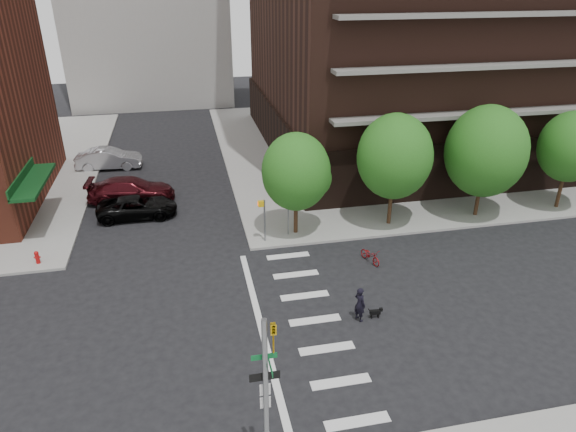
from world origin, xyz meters
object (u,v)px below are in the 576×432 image
(fire_hydrant, at_px, (37,257))
(parked_car_silver, at_px, (109,159))
(parked_car_maroon, at_px, (131,190))
(dog_walker, at_px, (360,304))
(parked_car_black, at_px, (137,207))
(scooter, at_px, (370,255))
(traffic_signal, at_px, (267,414))

(fire_hydrant, xyz_separation_m, parked_car_silver, (2.30, 14.97, 0.29))
(parked_car_maroon, height_order, dog_walker, dog_walker)
(parked_car_black, height_order, parked_car_silver, parked_car_silver)
(parked_car_maroon, xyz_separation_m, scooter, (13.30, -11.22, -0.43))
(fire_hydrant, height_order, parked_car_silver, parked_car_silver)
(parked_car_maroon, bearing_deg, dog_walker, -140.65)
(traffic_signal, relative_size, parked_car_black, 1.19)
(scooter, xyz_separation_m, dog_walker, (-2.29, -4.78, 0.44))
(parked_car_maroon, height_order, scooter, parked_car_maroon)
(parked_car_silver, bearing_deg, traffic_signal, -162.51)
(fire_hydrant, relative_size, parked_car_maroon, 0.13)
(fire_hydrant, distance_m, parked_car_silver, 15.15)
(parked_car_silver, height_order, dog_walker, dog_walker)
(scooter, height_order, dog_walker, dog_walker)
(fire_hydrant, bearing_deg, dog_walker, -27.78)
(parked_car_maroon, bearing_deg, parked_car_black, -164.15)
(traffic_signal, relative_size, parked_car_silver, 1.18)
(parked_car_maroon, distance_m, dog_walker, 19.42)
(fire_hydrant, height_order, dog_walker, dog_walker)
(fire_hydrant, distance_m, scooter, 18.10)
(traffic_signal, xyz_separation_m, fire_hydrant, (-10.03, 15.29, -2.15))
(fire_hydrant, distance_m, parked_car_black, 7.19)
(traffic_signal, bearing_deg, parked_car_black, 103.81)
(parked_car_black, xyz_separation_m, parked_car_maroon, (-0.52, 2.67, 0.15))
(traffic_signal, height_order, fire_hydrant, traffic_signal)
(traffic_signal, relative_size, fire_hydrant, 8.20)
(parked_car_silver, bearing_deg, fire_hydrant, 174.42)
(parked_car_black, bearing_deg, traffic_signal, -165.72)
(scooter, relative_size, dog_walker, 0.93)
(traffic_signal, bearing_deg, parked_car_maroon, 103.50)
(parked_car_maroon, bearing_deg, fire_hydrant, 155.06)
(traffic_signal, xyz_separation_m, parked_car_maroon, (-5.55, 23.13, -1.85))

